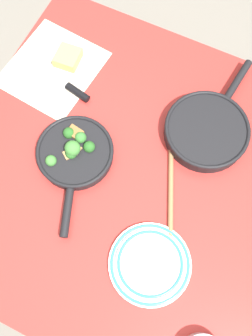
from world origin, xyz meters
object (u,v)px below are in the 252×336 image
at_px(wooden_spoon, 172,165).
at_px(skillet_broccoli, 75,153).
at_px(cheese_block, 68,58).
at_px(dinner_plate_stack, 150,264).
at_px(skillet_eggs, 207,130).
at_px(grater_knife, 64,84).

bearing_deg(wooden_spoon, skillet_broccoli, 86.38).
xyz_separation_m(wooden_spoon, cheese_block, (0.19, 0.46, 0.01)).
bearing_deg(dinner_plate_stack, skillet_broccoli, 59.92).
height_order(cheese_block, dinner_plate_stack, cheese_block).
height_order(skillet_broccoli, cheese_block, skillet_broccoli).
xyz_separation_m(skillet_broccoli, skillet_eggs, (0.24, -0.33, 0.00)).
bearing_deg(dinner_plate_stack, wooden_spoon, 11.66).
bearing_deg(skillet_eggs, skillet_broccoli, 133.03).
bearing_deg(skillet_broccoli, cheese_block, -168.88).
bearing_deg(grater_knife, cheese_block, -59.18).
xyz_separation_m(skillet_broccoli, dinner_plate_stack, (-0.19, -0.33, -0.01)).
height_order(skillet_broccoli, skillet_eggs, skillet_broccoli).
height_order(skillet_eggs, wooden_spoon, skillet_eggs).
xyz_separation_m(skillet_broccoli, grater_knife, (0.20, 0.15, -0.02)).
height_order(wooden_spoon, grater_knife, grater_knife).
relative_size(skillet_broccoli, grater_knife, 1.26).
distance_m(grater_knife, dinner_plate_stack, 0.63).
bearing_deg(cheese_block, grater_knife, -160.56).
distance_m(wooden_spoon, dinner_plate_stack, 0.30).
xyz_separation_m(skillet_eggs, cheese_block, (0.05, 0.51, -0.01)).
relative_size(skillet_eggs, wooden_spoon, 1.16).
xyz_separation_m(wooden_spoon, dinner_plate_stack, (-0.29, -0.06, 0.01)).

